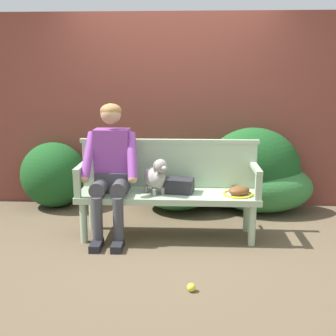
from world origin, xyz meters
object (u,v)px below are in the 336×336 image
Objects in this scene: person_seated at (111,166)px; tennis_ball at (191,287)px; baseball_glove at (239,191)px; sports_bag at (179,185)px; tennis_racket at (237,193)px; dog_on_bench at (156,176)px; garden_bench at (168,198)px.

person_seated is 20.14× the size of tennis_ball.
sports_bag reaches higher than baseball_glove.
baseball_glove is (0.01, -0.04, 0.04)m from tennis_racket.
tennis_racket is at bearing 67.43° from tennis_ball.
tennis_racket is 0.58m from sports_bag.
person_seated reaches higher than tennis_ball.
tennis_racket is (0.80, 0.04, -0.17)m from dog_on_bench.
dog_on_bench is 0.26m from sports_bag.
dog_on_bench reaches higher than tennis_ball.
person_seated is at bearing -178.70° from garden_bench.
dog_on_bench is 0.64× the size of tennis_racket.
person_seated is 2.33× the size of tennis_racket.
dog_on_bench is 0.82m from baseball_glove.
garden_bench is 4.90× the size of dog_on_bench.
tennis_racket is (0.68, -0.02, 0.07)m from garden_bench.
person_seated is at bearing 174.27° from dog_on_bench.
garden_bench is at bearing 26.26° from dog_on_bench.
garden_bench is 1.34× the size of person_seated.
person_seated is 0.45m from dog_on_bench.
garden_bench is at bearing 139.54° from baseball_glove.
baseball_glove is at bearing -1.95° from person_seated.
dog_on_bench is at bearing -5.73° from person_seated.
sports_bag reaches higher than garden_bench.
sports_bag is at bearing 2.57° from person_seated.
person_seated reaches higher than dog_on_bench.
sports_bag reaches higher than tennis_ball.
person_seated is at bearing 142.14° from baseball_glove.
dog_on_bench reaches higher than baseball_glove.
garden_bench is 1.19m from tennis_ball.
dog_on_bench is at bearing -161.71° from sports_bag.
person_seated is 6.04× the size of baseball_glove.
garden_bench is 0.27m from dog_on_bench.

